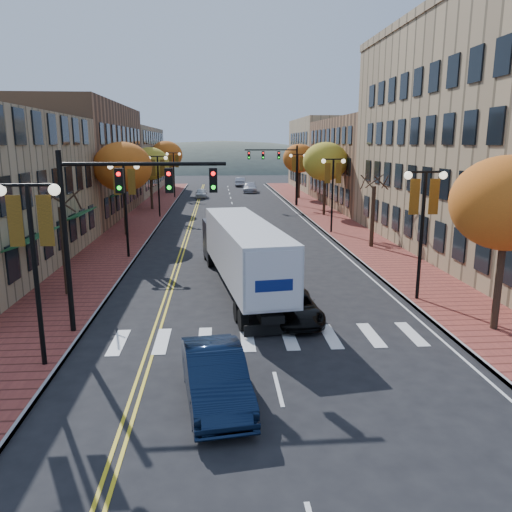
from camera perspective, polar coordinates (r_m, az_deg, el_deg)
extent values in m
plane|color=black|center=(17.37, 1.75, -11.86)|extent=(200.00, 200.00, 0.00)
cube|color=brown|center=(49.27, -12.85, 4.09)|extent=(4.00, 85.00, 0.15)
cube|color=brown|center=(49.90, 8.11, 4.38)|extent=(4.00, 85.00, 0.15)
cube|color=brown|center=(53.94, -21.17, 10.08)|extent=(12.00, 24.00, 11.00)
cube|color=#9E8966|center=(78.25, -15.90, 10.47)|extent=(12.00, 26.00, 9.50)
cube|color=brown|center=(61.18, 15.18, 10.23)|extent=(15.00, 24.00, 10.00)
cube|color=#9E8966|center=(82.24, 10.06, 11.36)|extent=(15.00, 20.00, 11.00)
cylinder|color=#382619|center=(25.29, -21.01, 0.53)|extent=(0.28, 0.28, 4.20)
cylinder|color=#382619|center=(40.63, -14.74, 5.79)|extent=(0.28, 0.28, 4.90)
ellipsoid|color=orange|center=(40.40, -14.97, 9.82)|extent=(4.48, 4.48, 3.81)
cylinder|color=#382619|center=(56.38, -11.88, 7.60)|extent=(0.28, 0.28, 4.55)
ellipsoid|color=gold|center=(56.22, -12.01, 10.28)|extent=(4.16, 4.16, 3.54)
cylinder|color=#382619|center=(74.20, -10.12, 9.04)|extent=(0.28, 0.28, 5.04)
ellipsoid|color=orange|center=(74.08, -10.21, 11.31)|extent=(4.61, 4.61, 3.92)
cylinder|color=#382619|center=(21.25, 26.09, -1.65)|extent=(0.28, 0.28, 4.55)
ellipsoid|color=orange|center=(20.81, 26.80, 5.42)|extent=(4.16, 4.16, 3.54)
cylinder|color=#382619|center=(35.72, 13.18, 4.40)|extent=(0.28, 0.28, 4.20)
cylinder|color=#382619|center=(51.06, 7.83, 7.44)|extent=(0.28, 0.28, 4.90)
ellipsoid|color=gold|center=(50.88, 7.93, 10.64)|extent=(4.48, 4.48, 3.81)
cylinder|color=#382619|center=(66.74, 4.94, 8.67)|extent=(0.28, 0.28, 4.76)
ellipsoid|color=orange|center=(66.60, 4.98, 11.05)|extent=(4.35, 4.35, 3.70)
cylinder|color=black|center=(17.26, -23.81, -2.56)|extent=(0.16, 0.16, 6.00)
cylinder|color=black|center=(16.78, -24.73, 7.38)|extent=(1.60, 0.10, 0.10)
sphere|color=#FFF2CC|center=(17.08, -27.21, 6.71)|extent=(0.36, 0.36, 0.36)
sphere|color=#FFF2CC|center=(16.53, -22.06, 7.03)|extent=(0.36, 0.36, 0.36)
cube|color=#B77518|center=(17.05, -25.80, 3.61)|extent=(0.45, 0.03, 1.60)
cube|color=#B77518|center=(16.74, -22.93, 3.73)|extent=(0.45, 0.03, 1.60)
cylinder|color=black|center=(32.50, -14.63, 4.86)|extent=(0.16, 0.16, 6.00)
cylinder|color=black|center=(32.25, -14.93, 10.14)|extent=(1.60, 0.10, 0.10)
sphere|color=#FFF2CC|center=(32.41, -16.33, 9.81)|extent=(0.36, 0.36, 0.36)
sphere|color=#FFF2CC|center=(32.12, -13.49, 9.94)|extent=(0.36, 0.36, 0.36)
cube|color=#B77518|center=(32.39, -15.61, 8.16)|extent=(0.45, 0.03, 1.60)
cube|color=#B77518|center=(32.23, -14.03, 8.23)|extent=(0.45, 0.03, 1.60)
cylinder|color=black|center=(50.21, -11.07, 7.69)|extent=(0.16, 0.16, 6.00)
cylinder|color=black|center=(50.05, -11.22, 11.11)|extent=(1.60, 0.10, 0.10)
sphere|color=#FFF2CC|center=(50.15, -12.13, 10.90)|extent=(0.36, 0.36, 0.36)
sphere|color=#FFF2CC|center=(49.97, -10.28, 10.97)|extent=(0.36, 0.36, 0.36)
cube|color=#B77518|center=(50.14, -11.68, 9.83)|extent=(0.45, 0.03, 1.60)
cube|color=#B77518|center=(50.04, -10.64, 9.87)|extent=(0.45, 0.03, 1.60)
cylinder|color=black|center=(68.08, -9.35, 9.03)|extent=(0.16, 0.16, 6.00)
cylinder|color=black|center=(67.96, -9.44, 11.55)|extent=(1.60, 0.10, 0.10)
sphere|color=#FFF2CC|center=(68.03, -10.12, 11.40)|extent=(0.36, 0.36, 0.36)
sphere|color=#FFF2CC|center=(67.90, -8.75, 11.45)|extent=(0.36, 0.36, 0.36)
cube|color=#B77518|center=(68.03, -9.79, 10.61)|extent=(0.45, 0.03, 1.60)
cube|color=#B77518|center=(67.95, -9.03, 10.64)|extent=(0.45, 0.03, 1.60)
cylinder|color=black|center=(23.96, 18.35, 1.92)|extent=(0.16, 0.16, 6.00)
cylinder|color=black|center=(23.61, 18.87, 9.09)|extent=(1.60, 0.10, 0.10)
sphere|color=#FFF2CC|center=(23.32, 17.01, 8.80)|extent=(0.36, 0.36, 0.36)
sphere|color=#FFF2CC|center=(23.94, 20.62, 8.64)|extent=(0.36, 0.36, 0.36)
cube|color=#B77518|center=(23.52, 17.66, 6.47)|extent=(0.45, 0.03, 1.60)
cube|color=#B77518|center=(23.87, 19.68, 6.41)|extent=(0.45, 0.03, 1.60)
cylinder|color=black|center=(40.98, 8.72, 6.68)|extent=(0.16, 0.16, 6.00)
cylinder|color=black|center=(40.78, 8.86, 10.88)|extent=(1.60, 0.10, 0.10)
sphere|color=#FFF2CC|center=(40.61, 7.73, 10.69)|extent=(0.36, 0.36, 0.36)
sphere|color=#FFF2CC|center=(40.97, 9.96, 10.64)|extent=(0.36, 0.36, 0.36)
cube|color=#B77518|center=(40.73, 8.18, 9.35)|extent=(0.45, 0.03, 1.60)
cube|color=#B77518|center=(40.93, 9.43, 9.32)|extent=(0.45, 0.03, 1.60)
cylinder|color=black|center=(58.59, 4.75, 8.57)|extent=(0.16, 0.16, 6.00)
cylinder|color=black|center=(58.45, 4.80, 11.51)|extent=(1.60, 0.10, 0.10)
sphere|color=#FFF2CC|center=(58.33, 4.01, 11.37)|extent=(0.36, 0.36, 0.36)
sphere|color=#FFF2CC|center=(58.58, 5.59, 11.35)|extent=(0.36, 0.36, 0.36)
cube|color=#B77518|center=(58.41, 4.34, 10.44)|extent=(0.45, 0.03, 1.60)
cube|color=#B77518|center=(58.55, 5.22, 10.43)|extent=(0.45, 0.03, 1.60)
cylinder|color=black|center=(19.90, -20.87, 1.09)|extent=(0.20, 0.20, 7.00)
cylinder|color=black|center=(18.91, -12.72, 10.22)|extent=(6.00, 0.14, 0.14)
cube|color=black|center=(19.09, -15.33, 8.30)|extent=(0.30, 0.25, 0.90)
sphere|color=#FF0C0C|center=(18.93, -15.46, 9.02)|extent=(0.16, 0.16, 0.16)
cube|color=black|center=(18.83, -9.89, 8.50)|extent=(0.30, 0.25, 0.90)
sphere|color=#FF0C0C|center=(18.68, -9.96, 9.24)|extent=(0.16, 0.16, 0.16)
cube|color=black|center=(18.75, -4.90, 8.63)|extent=(0.30, 0.25, 0.90)
sphere|color=#FF0C0C|center=(18.59, -4.92, 9.36)|extent=(0.16, 0.16, 0.16)
cylinder|color=black|center=(58.54, 4.66, 9.06)|extent=(0.20, 0.20, 7.00)
cylinder|color=black|center=(58.03, 1.72, 12.03)|extent=(6.00, 0.14, 0.14)
cube|color=black|center=(58.14, 2.62, 11.43)|extent=(0.30, 0.25, 0.90)
sphere|color=#FF0C0C|center=(58.00, 2.63, 11.68)|extent=(0.16, 0.16, 0.16)
cube|color=black|center=(57.95, 0.81, 11.44)|extent=(0.30, 0.25, 0.90)
sphere|color=#FF0C0C|center=(57.81, 0.83, 11.69)|extent=(0.16, 0.16, 0.16)
cube|color=black|center=(57.83, -0.82, 11.44)|extent=(0.30, 0.25, 0.90)
sphere|color=#FF0C0C|center=(57.68, -0.81, 11.68)|extent=(0.16, 0.16, 0.16)
cube|color=black|center=(24.20, -1.32, -2.77)|extent=(2.43, 11.61, 0.31)
cube|color=silver|center=(23.83, -1.34, 0.85)|extent=(3.85, 11.80, 2.50)
cube|color=black|center=(30.91, -3.80, 1.99)|extent=(2.57, 2.95, 2.23)
cylinder|color=black|center=(19.79, -1.48, -7.31)|extent=(0.43, 0.93, 0.89)
cylinder|color=black|center=(20.20, 3.79, -6.92)|extent=(0.43, 0.93, 0.89)
cylinder|color=black|center=(20.78, -2.03, -6.32)|extent=(0.43, 0.93, 0.89)
cylinder|color=black|center=(21.17, 3.00, -5.97)|extent=(0.43, 0.93, 0.89)
cylinder|color=black|center=(29.96, -5.25, -0.39)|extent=(0.43, 0.93, 0.89)
cylinder|color=black|center=(30.23, -1.72, -0.22)|extent=(0.43, 0.93, 0.89)
cylinder|color=black|center=(31.86, -5.67, 0.39)|extent=(0.43, 0.93, 0.89)
cylinder|color=black|center=(32.12, -2.35, 0.55)|extent=(0.43, 0.93, 0.89)
imported|color=black|center=(14.63, -4.66, -13.52)|extent=(2.25, 4.87, 1.54)
imported|color=black|center=(20.90, 4.38, -5.84)|extent=(2.11, 4.27, 1.16)
imported|color=silver|center=(68.42, -6.28, 7.15)|extent=(1.54, 3.75, 1.27)
imported|color=#B1B0B8|center=(75.79, -0.70, 7.84)|extent=(2.37, 5.16, 1.46)
imported|color=#AFAEB6|center=(86.69, -1.79, 8.47)|extent=(2.03, 4.72, 1.51)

